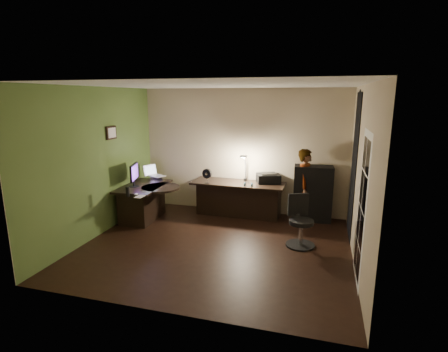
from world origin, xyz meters
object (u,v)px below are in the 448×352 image
(cabinet, at_px, (313,193))
(person, at_px, (306,185))
(office_chair, at_px, (301,222))
(desk_left, at_px, (144,203))
(desk_right, at_px, (238,199))
(monitor, at_px, (134,179))

(cabinet, height_order, person, person)
(cabinet, height_order, office_chair, cabinet)
(desk_left, distance_m, desk_right, 1.98)
(desk_right, bearing_deg, person, 7.05)
(monitor, bearing_deg, desk_left, 21.63)
(desk_left, relative_size, desk_right, 0.64)
(monitor, height_order, person, person)
(desk_right, bearing_deg, monitor, -154.78)
(monitor, xyz_separation_m, office_chair, (3.39, -0.37, -0.45))
(cabinet, distance_m, office_chair, 1.40)
(monitor, relative_size, office_chair, 0.59)
(desk_left, distance_m, office_chair, 3.28)
(person, bearing_deg, monitor, 120.07)
(cabinet, relative_size, monitor, 2.21)
(monitor, height_order, office_chair, monitor)
(monitor, relative_size, person, 0.35)
(desk_left, relative_size, office_chair, 1.43)
(desk_left, height_order, office_chair, office_chair)
(desk_right, xyz_separation_m, monitor, (-1.98, -0.87, 0.53))
(desk_left, xyz_separation_m, desk_right, (1.83, 0.76, 0.00))
(desk_right, distance_m, office_chair, 1.88)
(cabinet, relative_size, office_chair, 1.30)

